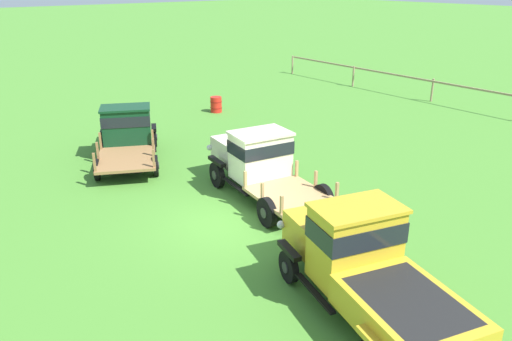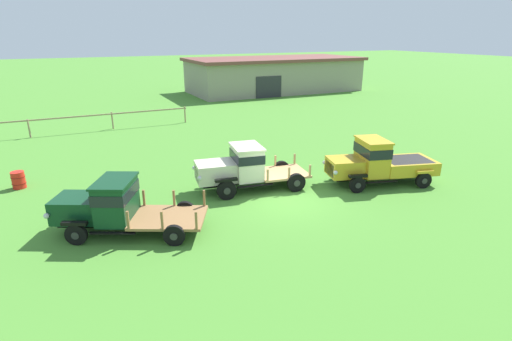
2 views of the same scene
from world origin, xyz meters
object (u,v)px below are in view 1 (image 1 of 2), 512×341
Objects in this scene: vintage_truck_second_in_line at (257,160)px; oil_drum_beside_row at (216,105)px; vintage_truck_foreground_near at (127,130)px; vintage_truck_midrow_center at (364,264)px.

vintage_truck_second_in_line is 10.66m from oil_drum_beside_row.
vintage_truck_foreground_near reaches higher than oil_drum_beside_row.
vintage_truck_foreground_near is 7.49m from oil_drum_beside_row.
oil_drum_beside_row is (-15.85, 6.88, -0.67)m from vintage_truck_midrow_center.
vintage_truck_midrow_center is (12.32, -0.31, 0.02)m from vintage_truck_foreground_near.
vintage_truck_second_in_line reaches higher than oil_drum_beside_row.
vintage_truck_foreground_near is at bearing -61.74° from oil_drum_beside_row.
vintage_truck_second_in_line reaches higher than vintage_truck_foreground_near.
vintage_truck_midrow_center is at bearing -23.47° from oil_drum_beside_row.
vintage_truck_midrow_center is 6.88× the size of oil_drum_beside_row.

